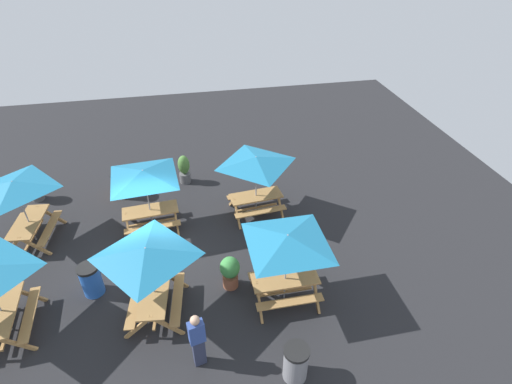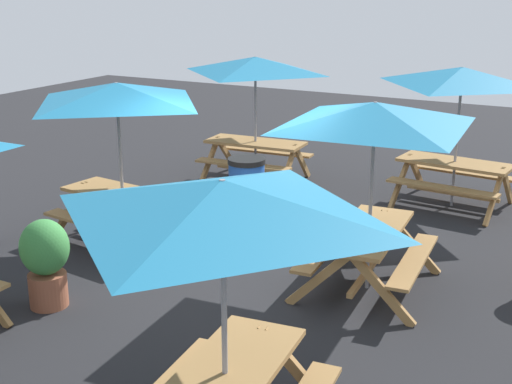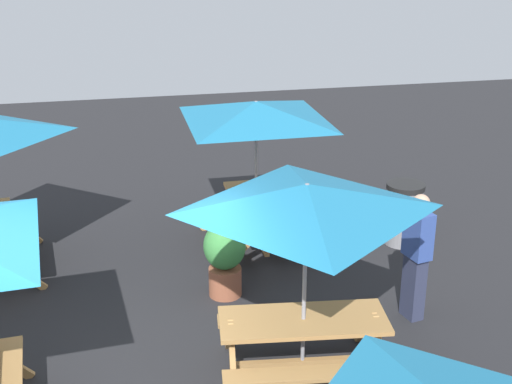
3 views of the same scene
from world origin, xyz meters
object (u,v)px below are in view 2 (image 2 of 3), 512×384
Objects in this scene: picnic_table_1 at (461,87)px; picnic_table_3 at (117,105)px; potted_plant_1 at (46,259)px; picnic_table_2 at (223,221)px; picnic_table_5 at (374,129)px; picnic_table_4 at (255,74)px; trash_bin_blue at (247,189)px.

picnic_table_1 is 1.00× the size of picnic_table_3.
potted_plant_1 is at bearing 110.62° from picnic_table_3.
picnic_table_2 is 3.76m from potted_plant_1.
picnic_table_5 is (0.18, -3.58, 0.00)m from picnic_table_3.
picnic_table_2 is 7.97m from picnic_table_4.
picnic_table_3 is 0.83× the size of picnic_table_5.
picnic_table_1 is at bearing -5.92° from picnic_table_2.
picnic_table_3 reaches higher than potted_plant_1.
picnic_table_1 is at bearing -126.53° from picnic_table_3.
picnic_table_5 is (-3.77, 0.13, 0.00)m from picnic_table_1.
potted_plant_1 is at bearing 172.30° from trash_bin_blue.
picnic_table_3 is at bearing 88.03° from picnic_table_5.
picnic_table_3 is 2.38× the size of trash_bin_blue.
trash_bin_blue is at bearing 44.86° from picnic_table_1.
picnic_table_3 is 2.53m from potted_plant_1.
picnic_table_2 and picnic_table_5 have the same top height.
picnic_table_1 reaches higher than trash_bin_blue.
picnic_table_2 and picnic_table_3 have the same top height.
picnic_table_4 is at bearing 20.77° from picnic_table_2.
picnic_table_1 reaches higher than potted_plant_1.
trash_bin_blue is at bearing 21.51° from picnic_table_2.
trash_bin_blue is (5.18, 2.68, -1.49)m from picnic_table_2.
picnic_table_4 reaches higher than potted_plant_1.
picnic_table_2 is at bearing 95.69° from picnic_table_1.
potted_plant_1 is at bearing 120.97° from picnic_table_5.
picnic_table_1 is 6.94m from potted_plant_1.
picnic_table_5 is at bearing -3.95° from picnic_table_2.
picnic_table_1 and picnic_table_4 have the same top height.
picnic_table_4 is 4.94m from picnic_table_5.
picnic_table_4 is at bearing 9.62° from picnic_table_1.
picnic_table_4 is 5.93m from potted_plant_1.
picnic_table_3 is 1.00× the size of picnic_table_4.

